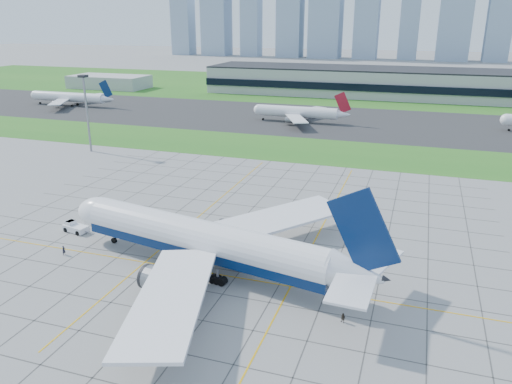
% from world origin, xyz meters
% --- Properties ---
extents(ground, '(1400.00, 1400.00, 0.00)m').
position_xyz_m(ground, '(0.00, 0.00, 0.00)').
color(ground, gray).
rests_on(ground, ground).
extents(grass_median, '(700.00, 35.00, 0.04)m').
position_xyz_m(grass_median, '(0.00, 90.00, 0.02)').
color(grass_median, '#26681D').
rests_on(grass_median, ground).
extents(asphalt_taxiway, '(700.00, 75.00, 0.04)m').
position_xyz_m(asphalt_taxiway, '(0.00, 145.00, 0.03)').
color(asphalt_taxiway, '#383838').
rests_on(asphalt_taxiway, ground).
extents(grass_far, '(700.00, 145.00, 0.04)m').
position_xyz_m(grass_far, '(0.00, 255.00, 0.02)').
color(grass_far, '#26681D').
rests_on(grass_far, ground).
extents(apron_markings, '(120.00, 130.00, 0.03)m').
position_xyz_m(apron_markings, '(0.43, 11.09, 0.02)').
color(apron_markings, '#474744').
rests_on(apron_markings, ground).
extents(terminal, '(260.00, 43.00, 15.80)m').
position_xyz_m(terminal, '(40.00, 229.87, 7.89)').
color(terminal, '#B7B7B2').
rests_on(terminal, ground).
extents(service_block, '(50.00, 25.00, 8.00)m').
position_xyz_m(service_block, '(-160.00, 210.00, 4.00)').
color(service_block, '#B7B7B2').
rests_on(service_block, ground).
extents(light_mast, '(2.50, 2.50, 25.60)m').
position_xyz_m(light_mast, '(-70.00, 65.00, 16.18)').
color(light_mast, gray).
rests_on(light_mast, ground).
extents(city_skyline, '(523.00, 32.40, 160.00)m').
position_xyz_m(city_skyline, '(-8.71, 520.00, 59.09)').
color(city_skyline, '#8CA2B8').
rests_on(city_skyline, ground).
extents(airliner, '(63.99, 64.25, 20.32)m').
position_xyz_m(airliner, '(1.75, -0.69, 5.56)').
color(airliner, white).
rests_on(airliner, ground).
extents(pushback_tug, '(8.07, 3.62, 2.21)m').
position_xyz_m(pushback_tug, '(-31.42, 5.90, 0.98)').
color(pushback_tug, white).
rests_on(pushback_tug, ground).
extents(crew_near, '(0.62, 0.77, 1.85)m').
position_xyz_m(crew_near, '(-26.25, -4.14, 0.93)').
color(crew_near, black).
rests_on(crew_near, ground).
extents(crew_far, '(0.96, 0.87, 1.60)m').
position_xyz_m(crew_far, '(28.07, -9.92, 0.80)').
color(crew_far, '#2A241C').
rests_on(crew_far, ground).
extents(distant_jet_0, '(47.79, 42.66, 14.08)m').
position_xyz_m(distant_jet_0, '(-138.49, 142.16, 4.49)').
color(distant_jet_0, white).
rests_on(distant_jet_0, ground).
extents(distant_jet_1, '(40.86, 42.66, 14.08)m').
position_xyz_m(distant_jet_1, '(-14.89, 136.88, 4.49)').
color(distant_jet_1, white).
rests_on(distant_jet_1, ground).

